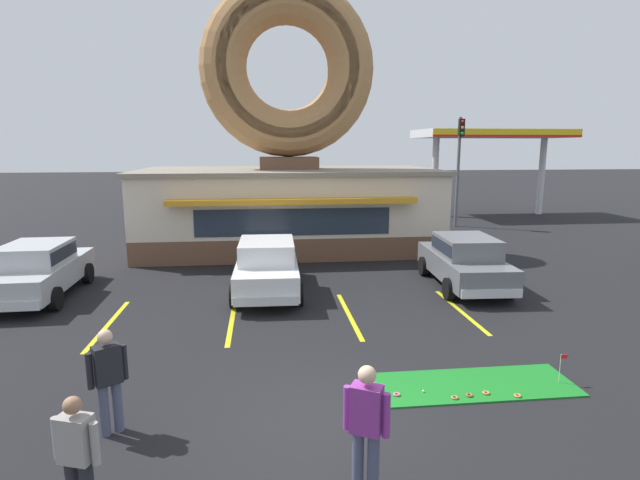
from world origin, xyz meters
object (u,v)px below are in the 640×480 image
(car_grey, at_px, (465,259))
(car_white, at_px, (267,264))
(golf_ball, at_px, (423,391))
(traffic_light_pole, at_px, (459,157))
(pedestrian_hooded_kid, at_px, (108,377))
(putting_flag_pin, at_px, (562,361))
(pedestrian_leather_jacket_man, at_px, (366,424))
(pedestrian_blue_sweater_man, at_px, (77,454))
(trash_bin, at_px, (145,251))
(car_silver, at_px, (38,268))

(car_grey, bearing_deg, car_white, 179.71)
(golf_ball, distance_m, traffic_light_pole, 19.79)
(golf_ball, relative_size, pedestrian_hooded_kid, 0.03)
(putting_flag_pin, bearing_deg, car_grey, 83.19)
(car_grey, distance_m, pedestrian_hooded_kid, 11.12)
(golf_ball, distance_m, pedestrian_leather_jacket_man, 2.99)
(car_white, relative_size, pedestrian_blue_sweater_man, 2.95)
(car_white, bearing_deg, putting_flag_pin, -50.56)
(putting_flag_pin, xyz_separation_m, trash_bin, (-9.75, 10.58, 0.06))
(pedestrian_blue_sweater_man, relative_size, traffic_light_pole, 0.27)
(car_grey, xyz_separation_m, traffic_light_pole, (4.24, 11.37, 2.84))
(trash_bin, bearing_deg, golf_ball, -56.30)
(golf_ball, xyz_separation_m, traffic_light_pole, (7.65, 17.88, 3.66))
(car_silver, relative_size, pedestrian_hooded_kid, 2.77)
(car_grey, bearing_deg, pedestrian_hooded_kid, -139.98)
(car_grey, xyz_separation_m, pedestrian_blue_sweater_man, (-8.33, -8.98, -0.02))
(car_white, height_order, pedestrian_blue_sweater_man, car_white)
(golf_ball, xyz_separation_m, car_white, (-2.67, 6.54, 0.82))
(putting_flag_pin, xyz_separation_m, car_grey, (0.77, 6.42, 0.43))
(pedestrian_leather_jacket_man, bearing_deg, putting_flag_pin, 30.70)
(golf_ball, relative_size, car_grey, 0.01)
(car_grey, height_order, trash_bin, car_grey)
(car_grey, height_order, pedestrian_hooded_kid, pedestrian_hooded_kid)
(car_white, bearing_deg, golf_ball, -67.76)
(golf_ball, distance_m, pedestrian_blue_sweater_man, 5.57)
(golf_ball, xyz_separation_m, car_grey, (3.40, 6.51, 0.82))
(car_silver, relative_size, trash_bin, 4.72)
(car_silver, bearing_deg, pedestrian_hooded_kid, -61.24)
(car_white, bearing_deg, pedestrian_blue_sweater_man, -104.04)
(golf_ball, xyz_separation_m, pedestrian_leather_jacket_man, (-1.54, -2.40, 0.90))
(pedestrian_blue_sweater_man, relative_size, pedestrian_leather_jacket_man, 0.91)
(car_grey, relative_size, pedestrian_hooded_kid, 2.80)
(golf_ball, bearing_deg, putting_flag_pin, 1.82)
(putting_flag_pin, bearing_deg, trash_bin, 132.66)
(car_grey, bearing_deg, golf_ball, -117.61)
(putting_flag_pin, relative_size, traffic_light_pole, 0.09)
(golf_ball, distance_m, pedestrian_hooded_kid, 5.22)
(putting_flag_pin, relative_size, pedestrian_hooded_kid, 0.33)
(pedestrian_leather_jacket_man, distance_m, trash_bin, 14.20)
(car_grey, distance_m, car_silver, 12.61)
(car_white, xyz_separation_m, car_silver, (-6.53, 0.28, 0.00))
(putting_flag_pin, bearing_deg, car_white, 129.44)
(pedestrian_blue_sweater_man, distance_m, traffic_light_pole, 24.09)
(putting_flag_pin, bearing_deg, car_silver, 150.35)
(golf_ball, distance_m, car_grey, 7.39)
(pedestrian_blue_sweater_man, bearing_deg, putting_flag_pin, 18.68)
(car_silver, bearing_deg, car_white, -2.49)
(car_silver, xyz_separation_m, pedestrian_blue_sweater_man, (4.28, -9.30, -0.02))
(putting_flag_pin, relative_size, car_grey, 0.12)
(putting_flag_pin, xyz_separation_m, traffic_light_pole, (5.01, 17.79, 3.27))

